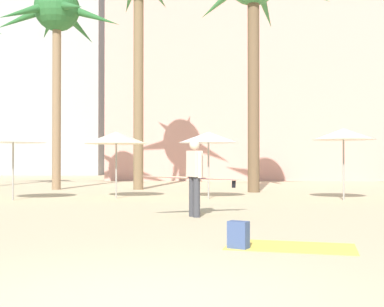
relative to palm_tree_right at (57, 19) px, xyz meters
The scene contains 10 objects.
hotel_pink 17.77m from the palm_tree_right, 54.77° to the left, with size 19.79×10.92×18.10m, color #DB9989.
hotel_tower_gray 25.86m from the palm_tree_right, 109.42° to the left, with size 12.22×9.15×25.56m, color #A8A8A3.
palm_tree_right is the anchor object (origin of this frame).
cafe_umbrella_1 8.07m from the palm_tree_right, 86.69° to the right, with size 2.18×2.18×2.29m.
cafe_umbrella_2 10.14m from the palm_tree_right, 36.85° to the right, with size 2.05×2.05×2.29m.
cafe_umbrella_4 8.26m from the palm_tree_right, 53.98° to the right, with size 2.16×2.16×2.32m.
cafe_umbrella_5 13.67m from the palm_tree_right, 25.97° to the right, with size 2.05×2.05×2.38m.
beach_towel 18.12m from the palm_tree_right, 60.89° to the right, with size 1.94×1.00×0.01m, color #F4CC4C.
backpack 17.83m from the palm_tree_right, 63.68° to the right, with size 0.35×0.33×0.42m.
person_near_right 13.85m from the palm_tree_right, 57.98° to the right, with size 2.57×1.40×1.81m.
Camera 1 is at (0.65, -4.50, 1.35)m, focal length 46.31 mm.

